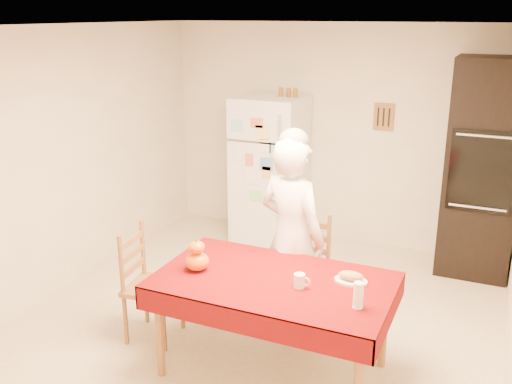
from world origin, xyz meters
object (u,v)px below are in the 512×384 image
Objects in this scene: refrigerator at (270,170)px; chair_left at (146,280)px; seated_woman at (292,237)px; coffee_mug at (299,281)px; bread_plate at (351,281)px; oven_cabinet at (483,169)px; chair_far at (304,264)px; dining_table at (274,288)px; pumpkin_lower at (197,261)px; wine_glass at (358,295)px.

refrigerator is 2.41m from chair_left.
refrigerator is 2.05m from seated_woman.
bread_plate is at bearing 35.79° from coffee_mug.
oven_cabinet is 2.15m from chair_far.
coffee_mug is 0.38m from bread_plate.
chair_far reaches higher than coffee_mug.
chair_far is at bearing -57.95° from refrigerator.
oven_cabinet is 2.80m from dining_table.
seated_woman is 0.72m from coffee_mug.
seated_woman is 16.88× the size of coffee_mug.
pumpkin_lower is at bearing -177.05° from coffee_mug.
oven_cabinet is (2.28, 0.05, 0.25)m from refrigerator.
coffee_mug is at bearing 2.95° from pumpkin_lower.
chair_left is at bearing 173.62° from wine_glass.
chair_far is 0.42m from seated_woman.
chair_left reaches higher than coffee_mug.
dining_table is 9.66× the size of wine_glass.
chair_far is (-1.30, -1.61, -0.59)m from oven_cabinet.
chair_far is (0.98, -1.56, -0.34)m from refrigerator.
pumpkin_lower is 1.24m from wine_glass.
oven_cabinet reaches higher than refrigerator.
pumpkin_lower is 0.75× the size of bread_plate.
oven_cabinet is at bearing -51.60° from chair_left.
seated_woman is at bearing -68.92° from chair_left.
chair_far is 1.13m from pumpkin_lower.
seated_woman is at bearing 144.74° from bread_plate.
pumpkin_lower is at bearing -117.06° from chair_far.
chair_far is (-0.06, 0.87, -0.18)m from dining_table.
refrigerator reaches higher than chair_left.
chair_left is at bearing -175.37° from bread_plate.
chair_left is at bearing 176.32° from coffee_mug.
bread_plate is at bearing -92.56° from chair_left.
chair_left is at bearing -92.52° from refrigerator.
bread_plate is (0.61, -0.43, -0.07)m from seated_woman.
chair_left is 1.69m from bread_plate.
refrigerator is 7.08× the size of bread_plate.
oven_cabinet is 12.50× the size of wine_glass.
wine_glass is at bearing -53.63° from chair_far.
chair_left is 5.40× the size of wine_glass.
refrigerator is 3.10m from wine_glass.
bread_plate is at bearing 161.96° from seated_woman.
bread_plate reaches higher than dining_table.
chair_far is at bearing -78.87° from seated_woman.
coffee_mug is at bearing -71.83° from chair_far.
dining_table is 1.01× the size of seated_woman.
oven_cabinet reaches higher than chair_left.
seated_woman reaches higher than pumpkin_lower.
chair_left is (-1.08, -0.82, 0.00)m from chair_far.
refrigerator is at bearing 124.75° from bread_plate.
refrigerator is 1.00× the size of dining_table.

